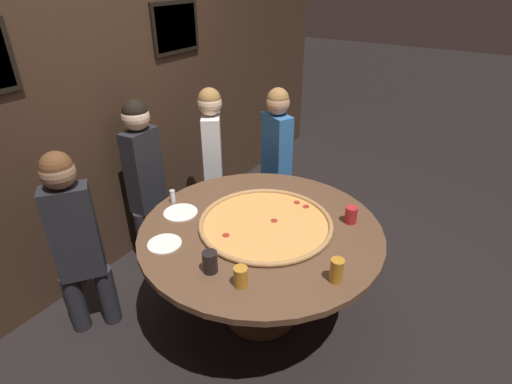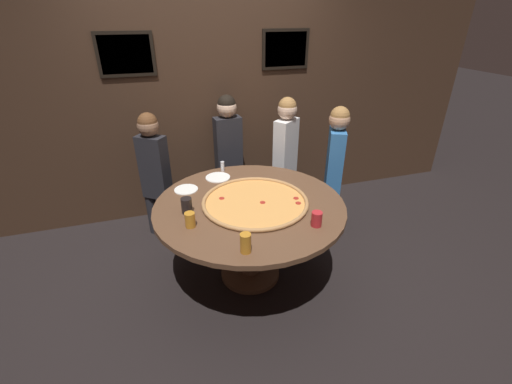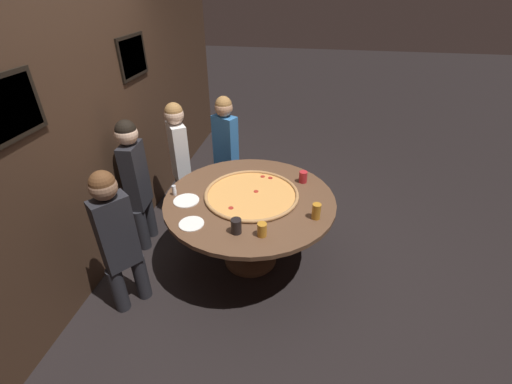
{
  "view_description": "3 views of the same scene",
  "coord_description": "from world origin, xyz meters",
  "px_view_note": "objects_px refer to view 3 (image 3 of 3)",
  "views": [
    {
      "loc": [
        -1.77,
        -1.1,
        2.18
      ],
      "look_at": [
        0.09,
        0.1,
        0.93
      ],
      "focal_mm": 28.0,
      "sensor_mm": 36.0,
      "label": 1
    },
    {
      "loc": [
        -0.67,
        -2.29,
        2.11
      ],
      "look_at": [
        0.03,
        -0.07,
        0.87
      ],
      "focal_mm": 24.0,
      "sensor_mm": 36.0,
      "label": 2
    },
    {
      "loc": [
        -2.51,
        -0.5,
        2.43
      ],
      "look_at": [
        -0.01,
        -0.06,
        0.82
      ],
      "focal_mm": 24.0,
      "sensor_mm": 36.0,
      "label": 3
    }
  ],
  "objects_px": {
    "dining_table": "(250,210)",
    "white_plate_near_front": "(186,201)",
    "diner_centre_back": "(226,145)",
    "condiment_shaker": "(174,190)",
    "giant_pizza": "(252,194)",
    "drink_cup_beside_pizza": "(316,211)",
    "diner_far_right": "(179,155)",
    "diner_side_right": "(117,236)",
    "diner_far_left": "(136,178)",
    "drink_cup_near_right": "(303,177)",
    "drink_cup_centre_back": "(262,230)",
    "white_plate_beside_cup": "(191,224)",
    "drink_cup_front_edge": "(236,226)"
  },
  "relations": [
    {
      "from": "dining_table",
      "to": "white_plate_near_front",
      "type": "xyz_separation_m",
      "value": [
        -0.15,
        0.54,
        0.14
      ]
    },
    {
      "from": "diner_centre_back",
      "to": "condiment_shaker",
      "type": "bearing_deg",
      "value": -74.78
    },
    {
      "from": "white_plate_near_front",
      "to": "diner_centre_back",
      "type": "relative_size",
      "value": 0.17
    },
    {
      "from": "giant_pizza",
      "to": "drink_cup_beside_pizza",
      "type": "distance_m",
      "value": 0.63
    },
    {
      "from": "condiment_shaker",
      "to": "diner_far_right",
      "type": "xyz_separation_m",
      "value": [
        0.75,
        0.24,
        -0.03
      ]
    },
    {
      "from": "dining_table",
      "to": "diner_centre_back",
      "type": "bearing_deg",
      "value": 25.21
    },
    {
      "from": "diner_side_right",
      "to": "diner_far_left",
      "type": "bearing_deg",
      "value": -126.09
    },
    {
      "from": "drink_cup_near_right",
      "to": "diner_side_right",
      "type": "height_order",
      "value": "diner_side_right"
    },
    {
      "from": "dining_table",
      "to": "drink_cup_centre_back",
      "type": "bearing_deg",
      "value": -158.97
    },
    {
      "from": "white_plate_beside_cup",
      "to": "diner_far_left",
      "type": "bearing_deg",
      "value": 53.46
    },
    {
      "from": "drink_cup_beside_pizza",
      "to": "white_plate_near_front",
      "type": "distance_m",
      "value": 1.14
    },
    {
      "from": "drink_cup_centre_back",
      "to": "diner_far_left",
      "type": "distance_m",
      "value": 1.46
    },
    {
      "from": "giant_pizza",
      "to": "drink_cup_near_right",
      "type": "relative_size",
      "value": 7.71
    },
    {
      "from": "drink_cup_near_right",
      "to": "diner_centre_back",
      "type": "height_order",
      "value": "diner_centre_back"
    },
    {
      "from": "drink_cup_front_edge",
      "to": "condiment_shaker",
      "type": "xyz_separation_m",
      "value": [
        0.43,
        0.67,
        -0.01
      ]
    },
    {
      "from": "drink_cup_near_right",
      "to": "diner_far_right",
      "type": "distance_m",
      "value": 1.41
    },
    {
      "from": "white_plate_beside_cup",
      "to": "diner_far_left",
      "type": "distance_m",
      "value": 0.93
    },
    {
      "from": "dining_table",
      "to": "drink_cup_front_edge",
      "type": "xyz_separation_m",
      "value": [
        -0.5,
        0.01,
        0.2
      ]
    },
    {
      "from": "dining_table",
      "to": "white_plate_near_front",
      "type": "height_order",
      "value": "white_plate_near_front"
    },
    {
      "from": "diner_side_right",
      "to": "diner_centre_back",
      "type": "relative_size",
      "value": 0.98
    },
    {
      "from": "drink_cup_front_edge",
      "to": "diner_far_right",
      "type": "relative_size",
      "value": 0.09
    },
    {
      "from": "diner_centre_back",
      "to": "drink_cup_front_edge",
      "type": "bearing_deg",
      "value": -47.48
    },
    {
      "from": "giant_pizza",
      "to": "drink_cup_near_right",
      "type": "xyz_separation_m",
      "value": [
        0.32,
        -0.44,
        0.04
      ]
    },
    {
      "from": "dining_table",
      "to": "drink_cup_centre_back",
      "type": "xyz_separation_m",
      "value": [
        -0.5,
        -0.19,
        0.19
      ]
    },
    {
      "from": "drink_cup_near_right",
      "to": "white_plate_beside_cup",
      "type": "xyz_separation_m",
      "value": [
        -0.82,
        0.84,
        -0.05
      ]
    },
    {
      "from": "diner_side_right",
      "to": "diner_far_left",
      "type": "relative_size",
      "value": 0.96
    },
    {
      "from": "drink_cup_beside_pizza",
      "to": "diner_centre_back",
      "type": "height_order",
      "value": "diner_centre_back"
    },
    {
      "from": "drink_cup_beside_pizza",
      "to": "white_plate_beside_cup",
      "type": "relative_size",
      "value": 0.67
    },
    {
      "from": "drink_cup_front_edge",
      "to": "diner_side_right",
      "type": "distance_m",
      "value": 0.92
    },
    {
      "from": "diner_far_left",
      "to": "diner_centre_back",
      "type": "relative_size",
      "value": 1.02
    },
    {
      "from": "dining_table",
      "to": "white_plate_near_front",
      "type": "distance_m",
      "value": 0.58
    },
    {
      "from": "drink_cup_near_right",
      "to": "white_plate_beside_cup",
      "type": "height_order",
      "value": "drink_cup_near_right"
    },
    {
      "from": "drink_cup_beside_pizza",
      "to": "white_plate_beside_cup",
      "type": "height_order",
      "value": "drink_cup_beside_pizza"
    },
    {
      "from": "giant_pizza",
      "to": "drink_cup_front_edge",
      "type": "height_order",
      "value": "drink_cup_front_edge"
    },
    {
      "from": "drink_cup_front_edge",
      "to": "diner_far_left",
      "type": "height_order",
      "value": "diner_far_left"
    },
    {
      "from": "drink_cup_beside_pizza",
      "to": "drink_cup_centre_back",
      "type": "bearing_deg",
      "value": 126.65
    },
    {
      "from": "dining_table",
      "to": "giant_pizza",
      "type": "relative_size",
      "value": 1.79
    },
    {
      "from": "white_plate_beside_cup",
      "to": "drink_cup_centre_back",
      "type": "bearing_deg",
      "value": -94.03
    },
    {
      "from": "white_plate_near_front",
      "to": "diner_far_right",
      "type": "bearing_deg",
      "value": 24.46
    },
    {
      "from": "diner_side_right",
      "to": "dining_table",
      "type": "bearing_deg",
      "value": 165.15
    },
    {
      "from": "drink_cup_centre_back",
      "to": "giant_pizza",
      "type": "bearing_deg",
      "value": 18.61
    },
    {
      "from": "drink_cup_near_right",
      "to": "white_plate_beside_cup",
      "type": "distance_m",
      "value": 1.18
    },
    {
      "from": "giant_pizza",
      "to": "white_plate_near_front",
      "type": "xyz_separation_m",
      "value": [
        -0.19,
        0.55,
        -0.01
      ]
    },
    {
      "from": "white_plate_beside_cup",
      "to": "diner_side_right",
      "type": "bearing_deg",
      "value": 114.84
    },
    {
      "from": "drink_cup_beside_pizza",
      "to": "drink_cup_near_right",
      "type": "bearing_deg",
      "value": 13.78
    },
    {
      "from": "drink_cup_centre_back",
      "to": "condiment_shaker",
      "type": "bearing_deg",
      "value": 63.79
    },
    {
      "from": "drink_cup_centre_back",
      "to": "white_plate_near_front",
      "type": "bearing_deg",
      "value": 64.36
    },
    {
      "from": "giant_pizza",
      "to": "white_plate_near_front",
      "type": "bearing_deg",
      "value": 108.95
    },
    {
      "from": "white_plate_near_front",
      "to": "diner_far_left",
      "type": "height_order",
      "value": "diner_far_left"
    },
    {
      "from": "drink_cup_beside_pizza",
      "to": "dining_table",
      "type": "bearing_deg",
      "value": 71.21
    }
  ]
}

